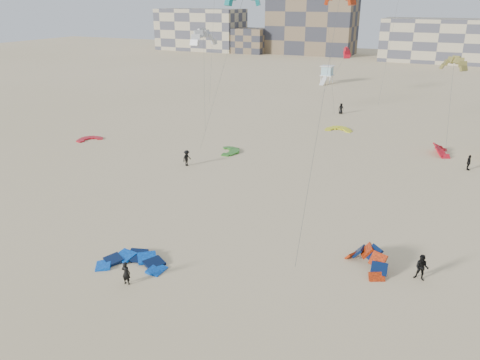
% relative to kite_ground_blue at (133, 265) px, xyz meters
% --- Properties ---
extents(ground, '(320.00, 320.00, 0.00)m').
position_rel_kite_ground_blue_xyz_m(ground, '(1.10, 0.65, 0.00)').
color(ground, beige).
rests_on(ground, ground).
extents(kite_ground_blue, '(5.59, 5.75, 1.35)m').
position_rel_kite_ground_blue_xyz_m(kite_ground_blue, '(0.00, 0.00, 0.00)').
color(kite_ground_blue, blue).
rests_on(kite_ground_blue, ground).
extents(kite_ground_orange, '(5.07, 5.07, 3.63)m').
position_rel_kite_ground_blue_xyz_m(kite_ground_orange, '(14.86, 6.63, 0.00)').
color(kite_ground_orange, '#F2390D').
rests_on(kite_ground_orange, ground).
extents(kite_ground_red, '(4.29, 4.23, 0.58)m').
position_rel_kite_ground_blue_xyz_m(kite_ground_red, '(-24.37, 22.80, 0.00)').
color(kite_ground_red, red).
rests_on(kite_ground_red, ground).
extents(kite_ground_green, '(4.46, 4.35, 0.60)m').
position_rel_kite_ground_blue_xyz_m(kite_ground_green, '(-5.39, 26.04, 0.00)').
color(kite_ground_green, '#3E8122').
rests_on(kite_ground_green, ground).
extents(kite_ground_red_far, '(4.12, 4.02, 3.48)m').
position_rel_kite_ground_blue_xyz_m(kite_ground_red_far, '(17.95, 36.03, 0.00)').
color(kite_ground_red_far, red).
rests_on(kite_ground_red_far, ground).
extents(kite_ground_yellow, '(3.81, 3.99, 1.17)m').
position_rel_kite_ground_blue_xyz_m(kite_ground_yellow, '(4.11, 41.51, 0.00)').
color(kite_ground_yellow, gold).
rests_on(kite_ground_yellow, ground).
extents(kitesurfer_main, '(0.63, 0.45, 1.62)m').
position_rel_kite_ground_blue_xyz_m(kitesurfer_main, '(1.13, -2.04, 0.81)').
color(kitesurfer_main, black).
rests_on(kitesurfer_main, ground).
extents(kitesurfer_b, '(0.96, 0.80, 1.82)m').
position_rel_kite_ground_blue_xyz_m(kitesurfer_b, '(18.36, 6.64, 0.91)').
color(kitesurfer_b, black).
rests_on(kitesurfer_b, ground).
extents(kitesurfer_c, '(0.87, 1.26, 1.79)m').
position_rel_kite_ground_blue_xyz_m(kitesurfer_c, '(-7.40, 19.50, 0.89)').
color(kitesurfer_c, black).
rests_on(kitesurfer_c, ground).
extents(kitesurfer_d, '(0.64, 1.06, 1.69)m').
position_rel_kite_ground_blue_xyz_m(kitesurfer_d, '(20.88, 31.29, 0.85)').
color(kitesurfer_d, black).
rests_on(kitesurfer_d, ground).
extents(kitesurfer_e, '(0.98, 0.83, 1.70)m').
position_rel_kite_ground_blue_xyz_m(kitesurfer_e, '(1.90, 51.71, 0.85)').
color(kitesurfer_e, black).
rests_on(kitesurfer_e, ground).
extents(kite_fly_grey, '(5.49, 7.91, 12.83)m').
position_rel_kite_ground_blue_xyz_m(kite_fly_grey, '(-13.68, 35.07, 12.29)').
color(kite_fly_grey, white).
rests_on(kite_fly_grey, ground).
extents(kite_fly_olive, '(4.34, 13.77, 10.16)m').
position_rel_kite_ground_blue_xyz_m(kite_fly_olive, '(17.62, 42.01, 9.77)').
color(kite_fly_olive, olive).
rests_on(kite_fly_olive, ground).
extents(kite_fly_red, '(4.15, 11.64, 8.32)m').
position_rel_kite_ground_blue_xyz_m(kite_fly_red, '(-0.97, 65.55, 8.00)').
color(kite_fly_red, red).
rests_on(kite_fly_red, ground).
extents(lifeguard_tower_far, '(2.78, 5.20, 3.78)m').
position_rel_kite_ground_blue_xyz_m(lifeguard_tower_far, '(-8.09, 79.32, 1.87)').
color(lifeguard_tower_far, white).
rests_on(lifeguard_tower_far, ground).
extents(condo_west_a, '(30.00, 15.00, 14.00)m').
position_rel_kite_ground_blue_xyz_m(condo_west_a, '(-68.90, 130.65, 7.00)').
color(condo_west_a, tan).
rests_on(condo_west_a, ground).
extents(condo_west_b, '(28.00, 14.00, 18.00)m').
position_rel_kite_ground_blue_xyz_m(condo_west_b, '(-28.90, 134.65, 9.00)').
color(condo_west_b, brown).
rests_on(condo_west_b, ground).
extents(condo_mid, '(32.00, 16.00, 12.00)m').
position_rel_kite_ground_blue_xyz_m(condo_mid, '(11.10, 130.65, 6.00)').
color(condo_mid, tan).
rests_on(condo_mid, ground).
extents(condo_fill_left, '(12.00, 10.00, 8.00)m').
position_rel_kite_ground_blue_xyz_m(condo_fill_left, '(-48.90, 128.65, 4.00)').
color(condo_fill_left, brown).
rests_on(condo_fill_left, ground).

